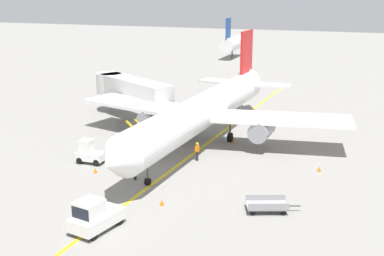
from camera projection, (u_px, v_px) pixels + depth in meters
The scene contains 15 objects.
ground_plane at pixel (152, 178), 41.62m from camera, with size 300.00×300.00×0.00m, color gray.
taxi_line_yellow at pixel (184, 160), 45.85m from camera, with size 0.30×80.00×0.01m, color yellow.
airliner at pixel (205, 110), 49.97m from camera, with size 28.56×35.33×10.10m.
jet_bridge at pixel (128, 89), 59.65m from camera, with size 12.26×8.81×4.85m.
pushback_tug at pixel (94, 216), 32.41m from camera, with size 2.61×3.92×2.20m.
baggage_tug_near_wing at pixel (89, 153), 44.97m from camera, with size 2.41×1.34×2.10m.
belt_loader_forward_hold at pixel (148, 144), 47.95m from camera, with size 4.92×3.68×2.59m.
baggage_cart_loaded at pixel (267, 205), 35.28m from camera, with size 3.80×2.44×0.94m.
ground_crew_marshaller at pixel (197, 151), 45.56m from camera, with size 0.36×0.24×1.70m.
ground_crew_wing_walker at pixel (135, 169), 41.08m from camera, with size 0.36×0.24×1.70m.
safety_cone_nose_left at pixel (162, 202), 36.38m from camera, with size 0.36×0.36×0.44m, color orange.
safety_cone_nose_right at pixel (234, 140), 51.18m from camera, with size 0.36×0.36×0.44m, color orange.
safety_cone_wingtip_left at pixel (95, 170), 42.73m from camera, with size 0.36×0.36×0.44m, color orange.
safety_cone_wingtip_right at pixel (319, 169), 43.08m from camera, with size 0.36×0.36×0.44m, color orange.
distant_aircraft_far_left at pixel (232, 43), 110.75m from camera, with size 3.00×10.10×8.80m.
Camera 1 is at (16.29, -35.60, 15.07)m, focal length 47.71 mm.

